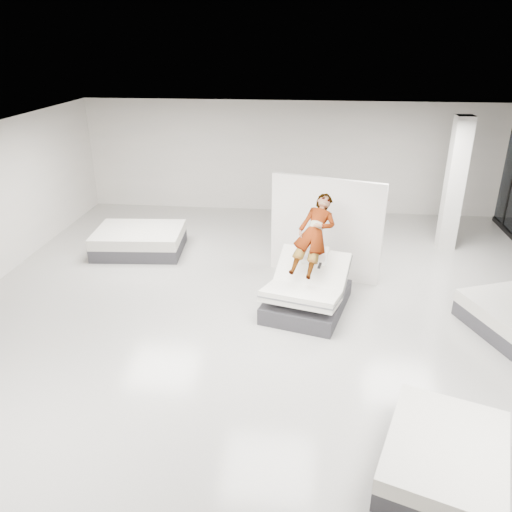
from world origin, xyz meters
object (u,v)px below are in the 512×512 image
(remote, at_px, (320,266))
(column, at_px, (454,185))
(person, at_px, (314,246))
(flat_bed_right_near, at_px, (444,459))
(hero_bed, at_px, (307,293))
(divider_panel, at_px, (325,229))
(flat_bed_left_far, at_px, (140,240))

(remote, xyz_separation_m, column, (3.18, 3.57, 0.63))
(person, bearing_deg, column, 58.91)
(flat_bed_right_near, bearing_deg, column, 76.74)
(flat_bed_right_near, relative_size, column, 0.65)
(hero_bed, height_order, person, person)
(remote, bearing_deg, flat_bed_right_near, -53.56)
(divider_panel, bearing_deg, column, 49.98)
(flat_bed_right_near, bearing_deg, hero_bed, 113.61)
(divider_panel, height_order, flat_bed_right_near, divider_panel)
(remote, distance_m, divider_panel, 1.63)
(person, distance_m, remote, 0.46)
(person, xyz_separation_m, flat_bed_right_near, (1.58, -4.12, -0.94))
(person, relative_size, flat_bed_right_near, 0.82)
(person, height_order, column, column)
(flat_bed_left_far, height_order, column, column)
(person, xyz_separation_m, column, (3.30, 3.18, 0.42))
(flat_bed_right_near, distance_m, flat_bed_left_far, 8.47)
(person, relative_size, remote, 12.32)
(hero_bed, relative_size, flat_bed_right_near, 1.00)
(hero_bed, bearing_deg, flat_bed_right_near, -66.39)
(hero_bed, height_order, flat_bed_left_far, hero_bed)
(remote, bearing_deg, hero_bed, 172.02)
(hero_bed, xyz_separation_m, divider_panel, (0.33, 1.53, 0.75))
(flat_bed_right_near, bearing_deg, divider_panel, 104.00)
(person, bearing_deg, flat_bed_left_far, 168.13)
(hero_bed, bearing_deg, person, 74.99)
(person, distance_m, flat_bed_right_near, 4.51)
(hero_bed, height_order, flat_bed_right_near, hero_bed)
(divider_panel, relative_size, flat_bed_left_far, 1.11)
(hero_bed, relative_size, divider_panel, 0.87)
(remote, height_order, flat_bed_right_near, remote)
(remote, distance_m, flat_bed_right_near, 4.06)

